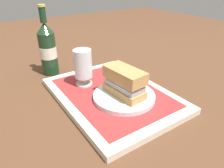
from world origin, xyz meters
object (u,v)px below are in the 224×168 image
object	(u,v)px
plate	(124,96)
beer_bottle	(48,49)
sandwich	(124,81)
beer_glass	(83,66)

from	to	relation	value
plate	beer_bottle	world-z (taller)	beer_bottle
sandwich	plate	bearing A→B (deg)	180.00
plate	beer_bottle	bearing A→B (deg)	17.70
plate	sandwich	size ratio (longest dim) A/B	1.39
plate	beer_bottle	xyz separation A→B (m)	(0.35, 0.11, 0.08)
plate	sandwich	distance (m)	0.05
plate	beer_glass	distance (m)	0.17
beer_glass	beer_bottle	bearing A→B (deg)	14.25
sandwich	beer_glass	size ratio (longest dim) A/B	1.09
plate	beer_glass	world-z (taller)	beer_glass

